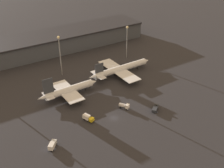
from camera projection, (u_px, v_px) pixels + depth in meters
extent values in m
plane|color=#26262B|center=(114.00, 118.00, 147.38)|extent=(600.00, 600.00, 0.00)
cube|color=#3D424C|center=(43.00, 45.00, 218.00)|extent=(168.97, 28.08, 12.56)
cube|color=black|center=(42.00, 37.00, 214.54)|extent=(168.97, 30.08, 1.20)
cylinder|color=silver|center=(69.00, 90.00, 164.28)|extent=(29.86, 4.93, 4.29)
cylinder|color=#333842|center=(69.00, 91.00, 164.66)|extent=(28.36, 4.26, 3.64)
cone|color=silver|center=(93.00, 82.00, 172.05)|extent=(5.23, 4.18, 4.07)
cone|color=silver|center=(43.00, 98.00, 156.24)|extent=(6.51, 3.78, 3.64)
cube|color=#333842|center=(48.00, 86.00, 154.94)|extent=(6.01, 0.53, 8.98)
cube|color=silver|center=(48.00, 95.00, 157.66)|extent=(4.50, 9.75, 0.24)
cube|color=silver|center=(67.00, 91.00, 163.84)|extent=(10.01, 27.02, 0.36)
cylinder|color=gray|center=(63.00, 87.00, 170.38)|extent=(4.76, 2.46, 2.36)
cylinder|color=gray|center=(75.00, 99.00, 159.59)|extent=(4.76, 2.46, 2.36)
cylinder|color=black|center=(85.00, 89.00, 170.85)|extent=(0.50, 0.50, 1.93)
cylinder|color=black|center=(66.00, 94.00, 166.36)|extent=(0.50, 0.50, 1.93)
cylinder|color=black|center=(69.00, 96.00, 163.90)|extent=(0.50, 0.50, 1.93)
cylinder|color=silver|center=(121.00, 69.00, 187.70)|extent=(40.48, 5.22, 4.34)
cylinder|color=#333842|center=(121.00, 70.00, 188.08)|extent=(38.45, 4.52, 3.69)
cone|color=silver|center=(146.00, 61.00, 198.03)|extent=(5.29, 4.23, 4.12)
cone|color=silver|center=(93.00, 77.00, 177.10)|extent=(6.58, 3.83, 3.69)
cube|color=#333842|center=(99.00, 68.00, 176.92)|extent=(6.08, 0.53, 6.10)
cube|color=silver|center=(98.00, 75.00, 178.83)|extent=(4.63, 13.38, 0.24)
cube|color=silver|center=(119.00, 70.00, 187.00)|extent=(10.34, 37.11, 0.36)
cylinder|color=gray|center=(111.00, 66.00, 195.73)|extent=(4.82, 2.49, 2.39)
cylinder|color=gray|center=(129.00, 78.00, 180.88)|extent=(4.82, 2.49, 2.39)
cylinder|color=black|center=(137.00, 68.00, 196.07)|extent=(0.50, 0.50, 1.95)
cylinder|color=black|center=(117.00, 73.00, 189.55)|extent=(0.50, 0.50, 1.95)
cylinder|color=black|center=(120.00, 75.00, 187.06)|extent=(0.50, 0.50, 1.95)
cube|color=white|center=(127.00, 106.00, 153.33)|extent=(2.88, 2.66, 2.33)
cylinder|color=#B7B7BC|center=(122.00, 105.00, 154.46)|extent=(3.76, 4.19, 2.14)
cylinder|color=black|center=(128.00, 108.00, 154.84)|extent=(0.99, 1.08, 0.90)
cylinder|color=black|center=(126.00, 109.00, 153.43)|extent=(0.99, 1.08, 0.90)
cylinder|color=black|center=(121.00, 106.00, 156.16)|extent=(0.99, 1.08, 0.90)
cylinder|color=black|center=(120.00, 108.00, 154.76)|extent=(0.99, 1.08, 0.90)
cube|color=#9EA3A8|center=(54.00, 142.00, 129.23)|extent=(2.92, 2.88, 1.69)
cube|color=silver|center=(52.00, 146.00, 126.34)|extent=(4.19, 4.30, 2.25)
cylinder|color=black|center=(52.00, 144.00, 129.76)|extent=(1.03, 1.06, 0.90)
cylinder|color=black|center=(56.00, 144.00, 129.51)|extent=(1.03, 1.06, 0.90)
cylinder|color=black|center=(50.00, 149.00, 126.51)|extent=(1.03, 1.06, 0.90)
cylinder|color=black|center=(53.00, 150.00, 126.26)|extent=(1.03, 1.06, 0.90)
cube|color=gold|center=(92.00, 120.00, 143.58)|extent=(2.85, 2.57, 1.74)
cube|color=silver|center=(87.00, 117.00, 145.14)|extent=(3.56, 4.41, 2.32)
cylinder|color=black|center=(92.00, 120.00, 144.86)|extent=(0.87, 1.05, 0.90)
cylinder|color=black|center=(90.00, 122.00, 143.64)|extent=(0.87, 1.05, 0.90)
cylinder|color=black|center=(87.00, 118.00, 146.88)|extent=(0.87, 1.05, 0.90)
cylinder|color=black|center=(84.00, 119.00, 145.66)|extent=(0.87, 1.05, 0.90)
cube|color=#282D38|center=(155.00, 108.00, 152.72)|extent=(6.88, 5.99, 1.42)
cube|color=black|center=(156.00, 105.00, 153.54)|extent=(1.56, 1.75, 0.80)
cylinder|color=black|center=(154.00, 107.00, 155.25)|extent=(1.08, 1.01, 0.90)
cylinder|color=black|center=(158.00, 108.00, 154.71)|extent=(1.08, 1.01, 0.90)
cylinder|color=black|center=(153.00, 111.00, 151.72)|extent=(1.08, 1.01, 0.90)
cylinder|color=black|center=(156.00, 112.00, 151.18)|extent=(1.08, 1.01, 0.90)
cylinder|color=slate|center=(60.00, 57.00, 181.97)|extent=(0.70, 0.70, 26.17)
sphere|color=beige|center=(58.00, 37.00, 175.09)|extent=(1.80, 1.80, 1.80)
cylinder|color=slate|center=(127.00, 43.00, 207.26)|extent=(0.70, 0.70, 23.05)
sphere|color=beige|center=(127.00, 27.00, 201.16)|extent=(1.80, 1.80, 1.80)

